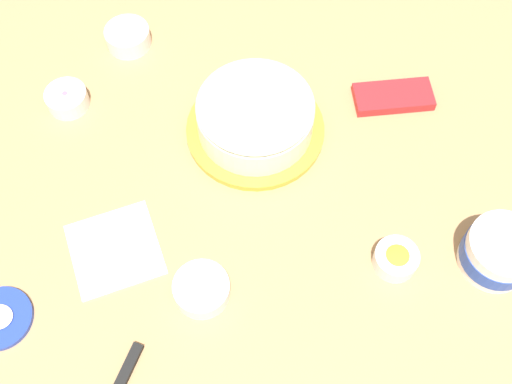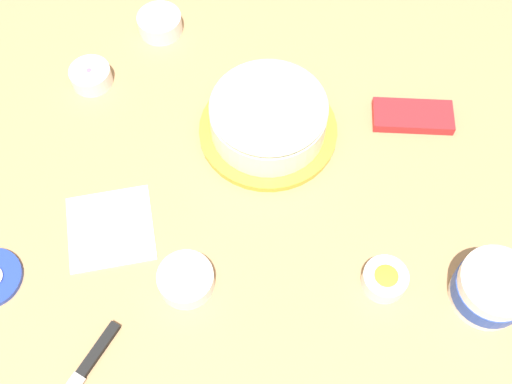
# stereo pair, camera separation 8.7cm
# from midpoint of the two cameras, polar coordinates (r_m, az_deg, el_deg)

# --- Properties ---
(ground_plane) EXTENTS (1.54, 1.54, 0.00)m
(ground_plane) POSITION_cam_midpoint_polar(r_m,az_deg,el_deg) (1.12, 1.58, -4.68)
(ground_plane) COLOR tan
(frosted_cake) EXTENTS (0.27, 0.27, 0.11)m
(frosted_cake) POSITION_cam_midpoint_polar(r_m,az_deg,el_deg) (1.20, 3.22, 6.55)
(frosted_cake) COLOR gold
(frosted_cake) RESTS_ON ground_plane
(frosting_tub) EXTENTS (0.12, 0.12, 0.08)m
(frosting_tub) POSITION_cam_midpoint_polar(r_m,az_deg,el_deg) (1.13, 22.53, -8.14)
(frosting_tub) COLOR white
(frosting_tub) RESTS_ON ground_plane
(spreading_knife) EXTENTS (0.07, 0.24, 0.01)m
(spreading_knife) POSITION_cam_midpoint_polar(r_m,az_deg,el_deg) (1.07, -13.19, -15.92)
(spreading_knife) COLOR silver
(spreading_knife) RESTS_ON ground_plane
(sprinkle_bowl_yellow) EXTENTS (0.08, 0.08, 0.04)m
(sprinkle_bowl_yellow) POSITION_cam_midpoint_polar(r_m,az_deg,el_deg) (1.10, 13.74, -7.78)
(sprinkle_bowl_yellow) COLOR white
(sprinkle_bowl_yellow) RESTS_ON ground_plane
(sprinkle_bowl_pink) EXTENTS (0.08, 0.08, 0.04)m
(sprinkle_bowl_pink) POSITION_cam_midpoint_polar(r_m,az_deg,el_deg) (1.32, -12.79, 10.05)
(sprinkle_bowl_pink) COLOR white
(sprinkle_bowl_pink) RESTS_ON ground_plane
(sprinkle_bowl_orange) EXTENTS (0.09, 0.09, 0.04)m
(sprinkle_bowl_orange) POSITION_cam_midpoint_polar(r_m,az_deg,el_deg) (1.39, -6.82, 14.76)
(sprinkle_bowl_orange) COLOR white
(sprinkle_bowl_orange) RESTS_ON ground_plane
(sprinkle_bowl_blue) EXTENTS (0.10, 0.10, 0.04)m
(sprinkle_bowl_blue) POSITION_cam_midpoint_polar(r_m,az_deg,el_deg) (1.08, -4.00, -8.03)
(sprinkle_bowl_blue) COLOR white
(sprinkle_bowl_blue) RESTS_ON ground_plane
(candy_box_lower) EXTENTS (0.17, 0.11, 0.02)m
(candy_box_lower) POSITION_cam_midpoint_polar(r_m,az_deg,el_deg) (1.29, 15.80, 6.45)
(candy_box_lower) COLOR red
(candy_box_lower) RESTS_ON ground_plane
(paper_napkin) EXTENTS (0.20, 0.20, 0.01)m
(paper_napkin) POSITION_cam_midpoint_polar(r_m,az_deg,el_deg) (1.15, -10.85, -3.35)
(paper_napkin) COLOR white
(paper_napkin) RESTS_ON ground_plane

